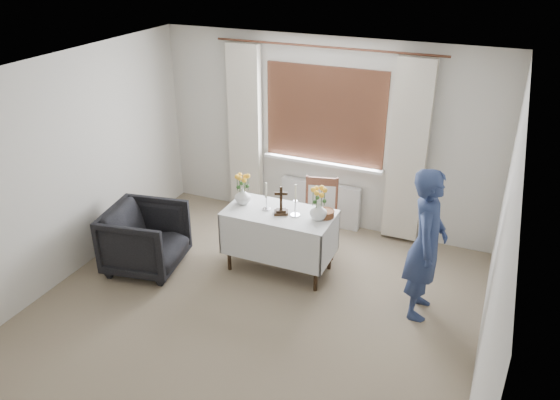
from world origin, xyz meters
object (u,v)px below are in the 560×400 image
Objects in this scene: armchair at (146,239)px; flower_vase_right at (318,211)px; altar_table at (279,241)px; flower_vase_left at (243,196)px; wooden_chair at (320,218)px; wooden_cross at (281,200)px; person at (426,244)px.

armchair is 4.23× the size of flower_vase_right.
altar_table is 6.30× the size of flower_vase_left.
armchair is at bearing -160.06° from wooden_chair.
wooden_chair is at bearing 44.23° from wooden_cross.
wooden_chair is 4.74× the size of flower_vase_left.
altar_table is 1.72m from person.
person is at bearing -91.90° from armchair.
person is 2.14m from flower_vase_left.
armchair is 2.51× the size of wooden_cross.
altar_table is at bearing -129.76° from wooden_chair.
person reaches higher than flower_vase_left.
altar_table is 6.19× the size of flower_vase_right.
person is at bearing -4.86° from flower_vase_left.
wooden_cross is (1.49, 0.54, 0.54)m from armchair.
wooden_cross is at bearing -7.55° from flower_vase_left.
person reaches higher than altar_table.
wooden_cross is at bearing 83.06° from person.
person is 8.22× the size of flower_vase_left.
wooden_cross is 0.43m from flower_vase_right.
person is at bearing -7.69° from flower_vase_right.
wooden_chair is 4.66× the size of flower_vase_right.
altar_table is 0.77× the size of person.
flower_vase_left is at bearing 82.20° from person.
armchair is 0.52× the size of person.
wooden_cross reaches higher than armchair.
altar_table is 1.33× the size of wooden_chair.
flower_vase_right reaches higher than wooden_chair.
wooden_cross reaches higher than wooden_chair.
flower_vase_left is (-0.76, -0.54, 0.39)m from wooden_chair.
altar_table is at bearing -78.29° from armchair.
person is 1.63m from wooden_cross.
flower_vase_left reaches higher than wooden_chair.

